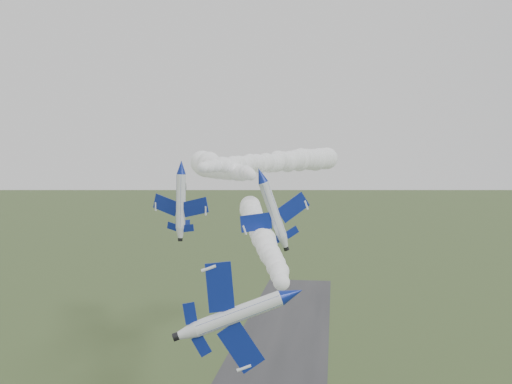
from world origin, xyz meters
TOP-DOWN VIEW (x-y plane):
  - jet_lead at (9.22, -8.94)m, footprint 4.91×13.06m
  - smoke_trail_jet_lead at (1.38, 28.11)m, footprint 20.74×67.69m
  - jet_pair_left at (-10.71, 23.90)m, footprint 10.67×12.20m
  - smoke_trail_jet_pair_left at (1.26, 54.29)m, footprint 28.05×56.70m
  - jet_pair_right at (2.03, 23.31)m, footprint 10.79×13.09m
  - smoke_trail_jet_pair_right at (-10.03, 53.01)m, footprint 28.71×55.23m

SIDE VIEW (x-z plane):
  - jet_lead at x=9.22m, z-range 28.24..38.53m
  - smoke_trail_jet_lead at x=1.38m, z-range 32.56..37.10m
  - jet_pair_right at x=2.03m, z-range 41.89..46.45m
  - smoke_trail_jet_pair_right at x=-10.03m, z-range 42.10..47.96m
  - jet_pair_left at x=-10.71m, z-range 43.79..46.95m
  - smoke_trail_jet_pair_left at x=1.26m, z-range 43.62..48.99m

